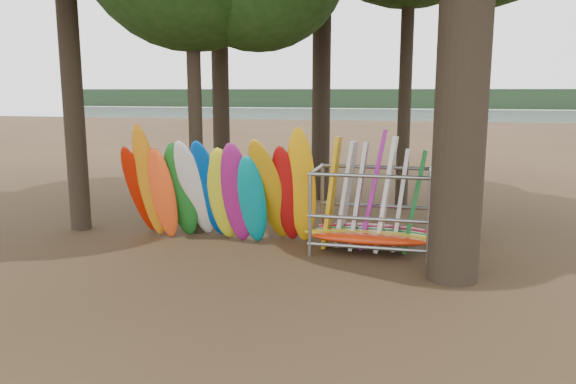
# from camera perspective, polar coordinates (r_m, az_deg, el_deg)

# --- Properties ---
(ground) EXTENTS (120.00, 120.00, 0.00)m
(ground) POSITION_cam_1_polar(r_m,az_deg,el_deg) (12.21, -4.91, -7.56)
(ground) COLOR #47331E
(ground) RESTS_ON ground
(lake) EXTENTS (160.00, 160.00, 0.00)m
(lake) POSITION_cam_1_polar(r_m,az_deg,el_deg) (71.19, 10.99, 7.10)
(lake) COLOR gray
(lake) RESTS_ON ground
(far_shore) EXTENTS (160.00, 4.00, 4.00)m
(far_shore) POSITION_cam_1_polar(r_m,az_deg,el_deg) (121.06, 12.35, 9.24)
(far_shore) COLOR black
(far_shore) RESTS_ON ground
(kayak_row) EXTENTS (4.99, 2.10, 3.10)m
(kayak_row) POSITION_cam_1_polar(r_m,az_deg,el_deg) (13.79, -6.91, 0.03)
(kayak_row) COLOR #BA1805
(kayak_row) RESTS_ON ground
(storage_rack) EXTENTS (3.17, 1.52, 2.88)m
(storage_rack) POSITION_cam_1_polar(r_m,az_deg,el_deg) (13.22, 8.48, -2.09)
(storage_rack) COLOR gray
(storage_rack) RESTS_ON ground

